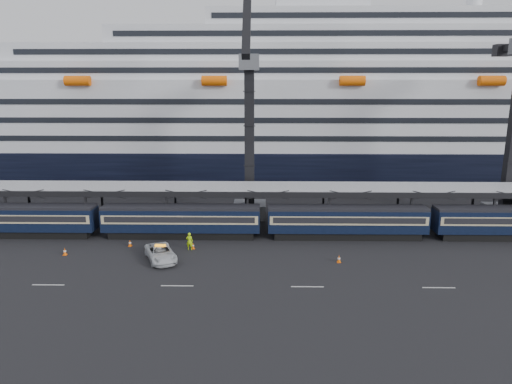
# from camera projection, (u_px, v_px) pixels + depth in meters

# --- Properties ---
(ground) EXTENTS (260.00, 260.00, 0.00)m
(ground) POSITION_uv_depth(u_px,v_px,m) (444.00, 271.00, 45.51)
(ground) COLOR black
(ground) RESTS_ON ground
(train) EXTENTS (133.05, 3.00, 4.05)m
(train) POSITION_uv_depth(u_px,v_px,m) (375.00, 221.00, 54.83)
(train) COLOR black
(train) RESTS_ON ground
(canopy) EXTENTS (130.00, 6.25, 5.53)m
(canopy) POSITION_uv_depth(u_px,v_px,m) (405.00, 189.00, 57.96)
(canopy) COLOR gray
(canopy) RESTS_ON ground
(cruise_ship) EXTENTS (214.09, 28.84, 34.00)m
(cruise_ship) POSITION_uv_depth(u_px,v_px,m) (352.00, 116.00, 87.52)
(cruise_ship) COLOR black
(cruise_ship) RESTS_ON ground
(crane_dark_near) EXTENTS (4.50, 17.75, 35.08)m
(crane_dark_near) POSITION_uv_depth(u_px,v_px,m) (249.00, 132.00, 61.24)
(crane_dark_near) COLOR #4E5156
(crane_dark_near) RESTS_ON ground
(pickup_truck) EXTENTS (4.72, 6.23, 1.57)m
(pickup_truck) POSITION_uv_depth(u_px,v_px,m) (161.00, 253.00, 48.08)
(pickup_truck) COLOR silver
(pickup_truck) RESTS_ON ground
(worker) EXTENTS (0.75, 0.50, 2.02)m
(worker) POSITION_uv_depth(u_px,v_px,m) (189.00, 241.00, 51.09)
(worker) COLOR #B1EC0C
(worker) RESTS_ON ground
(traffic_cone_a) EXTENTS (0.42, 0.42, 0.84)m
(traffic_cone_a) POSITION_uv_depth(u_px,v_px,m) (65.00, 251.00, 49.65)
(traffic_cone_a) COLOR #FF6108
(traffic_cone_a) RESTS_ON ground
(traffic_cone_b) EXTENTS (0.39, 0.39, 0.79)m
(traffic_cone_b) POSITION_uv_depth(u_px,v_px,m) (130.00, 243.00, 52.38)
(traffic_cone_b) COLOR #FF6108
(traffic_cone_b) RESTS_ON ground
(traffic_cone_c) EXTENTS (0.37, 0.37, 0.75)m
(traffic_cone_c) POSITION_uv_depth(u_px,v_px,m) (193.00, 246.00, 51.54)
(traffic_cone_c) COLOR #FF6108
(traffic_cone_c) RESTS_ON ground
(traffic_cone_d) EXTENTS (0.41, 0.41, 0.81)m
(traffic_cone_d) POSITION_uv_depth(u_px,v_px,m) (339.00, 259.00, 47.57)
(traffic_cone_d) COLOR #FF6108
(traffic_cone_d) RESTS_ON ground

